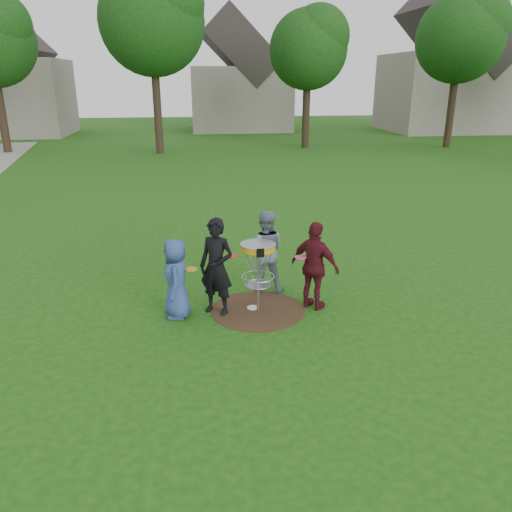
{
  "coord_description": "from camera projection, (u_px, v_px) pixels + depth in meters",
  "views": [
    {
      "loc": [
        -1.12,
        -8.57,
        4.21
      ],
      "look_at": [
        0.0,
        0.3,
        1.0
      ],
      "focal_mm": 35.0,
      "sensor_mm": 36.0,
      "label": 1
    }
  ],
  "objects": [
    {
      "name": "held_discs",
      "position": [
        247.0,
        257.0,
        9.34
      ],
      "size": [
        2.25,
        0.95,
        0.22
      ],
      "color": "orange",
      "rests_on": "ground"
    },
    {
      "name": "disc_on_grass",
      "position": [
        253.0,
        308.0,
        9.64
      ],
      "size": [
        0.22,
        0.22,
        0.02
      ],
      "primitive_type": "cylinder",
      "color": "white",
      "rests_on": "ground"
    },
    {
      "name": "house_row",
      "position": [
        264.0,
        78.0,
        39.59
      ],
      "size": [
        44.5,
        10.65,
        11.62
      ],
      "color": "gray",
      "rests_on": "ground"
    },
    {
      "name": "dirt_patch",
      "position": [
        258.0,
        310.0,
        9.55
      ],
      "size": [
        1.8,
        1.8,
        0.01
      ],
      "primitive_type": "cylinder",
      "color": "#47331E",
      "rests_on": "ground"
    },
    {
      "name": "tree_row",
      "position": [
        217.0,
        38.0,
        26.81
      ],
      "size": [
        51.2,
        17.42,
        9.9
      ],
      "color": "#38281C",
      "rests_on": "ground"
    },
    {
      "name": "player_maroon",
      "position": [
        315.0,
        266.0,
        9.37
      ],
      "size": [
        1.01,
        1.01,
        1.72
      ],
      "primitive_type": "imported",
      "rotation": [
        0.0,
        0.0,
        2.36
      ],
      "color": "#4F121B",
      "rests_on": "ground"
    },
    {
      "name": "disc_golf_basket",
      "position": [
        258.0,
        260.0,
        9.21
      ],
      "size": [
        0.66,
        0.67,
        1.38
      ],
      "color": "#9EA0A5",
      "rests_on": "ground"
    },
    {
      "name": "ground",
      "position": [
        258.0,
        310.0,
        9.55
      ],
      "size": [
        100.0,
        100.0,
        0.0
      ],
      "primitive_type": "plane",
      "color": "#19470F",
      "rests_on": "ground"
    },
    {
      "name": "player_blue",
      "position": [
        176.0,
        279.0,
        9.08
      ],
      "size": [
        0.48,
        0.74,
        1.5
      ],
      "primitive_type": "imported",
      "rotation": [
        0.0,
        0.0,
        -1.57
      ],
      "color": "navy",
      "rests_on": "ground"
    },
    {
      "name": "player_grey",
      "position": [
        265.0,
        251.0,
        10.2
      ],
      "size": [
        0.94,
        0.8,
        1.71
      ],
      "primitive_type": "imported",
      "rotation": [
        0.0,
        0.0,
        2.95
      ],
      "color": "slate",
      "rests_on": "ground"
    },
    {
      "name": "player_black",
      "position": [
        216.0,
        267.0,
        9.18
      ],
      "size": [
        0.8,
        0.72,
        1.84
      ],
      "primitive_type": "imported",
      "rotation": [
        0.0,
        0.0,
        -0.54
      ],
      "color": "black",
      "rests_on": "ground"
    }
  ]
}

